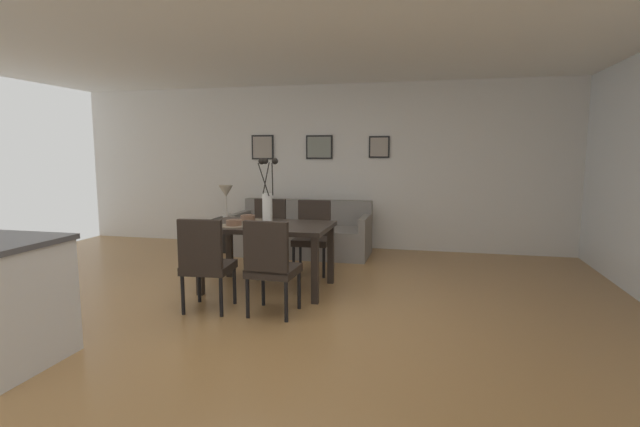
% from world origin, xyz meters
% --- Properties ---
extents(ground_plane, '(9.00, 9.00, 0.00)m').
position_xyz_m(ground_plane, '(0.00, 0.00, 0.00)').
color(ground_plane, '#A87A47').
extents(back_wall_panel, '(9.00, 0.10, 2.60)m').
position_xyz_m(back_wall_panel, '(0.00, 3.25, 1.30)').
color(back_wall_panel, silver).
rests_on(back_wall_panel, ground).
extents(ceiling_panel, '(9.00, 7.20, 0.08)m').
position_xyz_m(ceiling_panel, '(0.00, 0.40, 2.64)').
color(ceiling_panel, white).
extents(dining_table, '(1.40, 0.89, 0.74)m').
position_xyz_m(dining_table, '(-0.30, 0.68, 0.65)').
color(dining_table, black).
rests_on(dining_table, ground).
extents(dining_chair_near_left, '(0.47, 0.47, 0.92)m').
position_xyz_m(dining_chair_near_left, '(-0.62, -0.19, 0.51)').
color(dining_chair_near_left, black).
rests_on(dining_chair_near_left, ground).
extents(dining_chair_near_right, '(0.45, 0.45, 0.92)m').
position_xyz_m(dining_chair_near_right, '(-0.61, 1.54, 0.51)').
color(dining_chair_near_right, black).
rests_on(dining_chair_near_right, ground).
extents(dining_chair_far_left, '(0.46, 0.46, 0.92)m').
position_xyz_m(dining_chair_far_left, '(0.03, -0.16, 0.51)').
color(dining_chair_far_left, black).
rests_on(dining_chair_far_left, ground).
extents(dining_chair_far_right, '(0.46, 0.46, 0.92)m').
position_xyz_m(dining_chair_far_right, '(0.01, 1.53, 0.51)').
color(dining_chair_far_right, black).
rests_on(dining_chair_far_right, ground).
extents(centerpiece_vase, '(0.21, 0.23, 0.73)m').
position_xyz_m(centerpiece_vase, '(-0.30, 0.68, 1.02)').
color(centerpiece_vase, white).
rests_on(centerpiece_vase, dining_table).
extents(placemat_near_left, '(0.32, 0.32, 0.01)m').
position_xyz_m(placemat_near_left, '(-0.61, 0.48, 0.74)').
color(placemat_near_left, '#7F705B').
rests_on(placemat_near_left, dining_table).
extents(bowl_near_left, '(0.17, 0.17, 0.07)m').
position_xyz_m(bowl_near_left, '(-0.61, 0.48, 0.78)').
color(bowl_near_left, brown).
rests_on(bowl_near_left, dining_table).
extents(placemat_near_right, '(0.32, 0.32, 0.01)m').
position_xyz_m(placemat_near_right, '(-0.61, 0.88, 0.74)').
color(placemat_near_right, '#7F705B').
rests_on(placemat_near_right, dining_table).
extents(bowl_near_right, '(0.17, 0.17, 0.07)m').
position_xyz_m(bowl_near_right, '(-0.61, 0.88, 0.78)').
color(bowl_near_right, brown).
rests_on(bowl_near_right, dining_table).
extents(sofa, '(2.02, 0.84, 0.80)m').
position_xyz_m(sofa, '(-0.41, 2.55, 0.28)').
color(sofa, gray).
rests_on(sofa, ground).
extents(side_table, '(0.36, 0.36, 0.52)m').
position_xyz_m(side_table, '(-1.61, 2.47, 0.26)').
color(side_table, black).
rests_on(side_table, ground).
extents(table_lamp, '(0.22, 0.22, 0.51)m').
position_xyz_m(table_lamp, '(-1.61, 2.47, 0.89)').
color(table_lamp, beige).
rests_on(table_lamp, side_table).
extents(framed_picture_left, '(0.38, 0.03, 0.40)m').
position_xyz_m(framed_picture_left, '(-1.26, 3.18, 1.62)').
color(framed_picture_left, black).
extents(framed_picture_center, '(0.43, 0.03, 0.38)m').
position_xyz_m(framed_picture_center, '(-0.30, 3.18, 1.62)').
color(framed_picture_center, black).
extents(framed_picture_right, '(0.32, 0.03, 0.34)m').
position_xyz_m(framed_picture_right, '(0.66, 3.18, 1.62)').
color(framed_picture_right, black).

